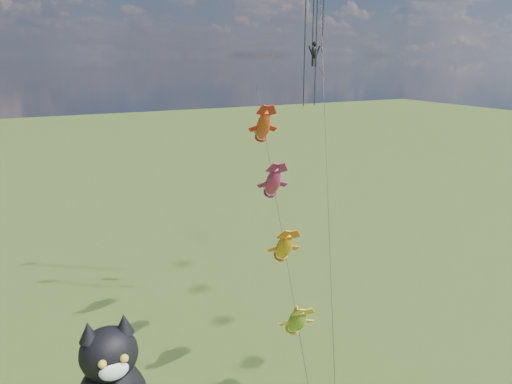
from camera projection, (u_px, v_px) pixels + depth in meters
name	position (u px, v px, depth m)	size (l,w,h in m)	color
fish_windsock_rig	(279.00, 214.00, 28.71)	(4.63, 15.36, 16.02)	brown
parafoil_rig	(315.00, 33.00, 33.68)	(8.84, 15.69, 27.62)	brown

